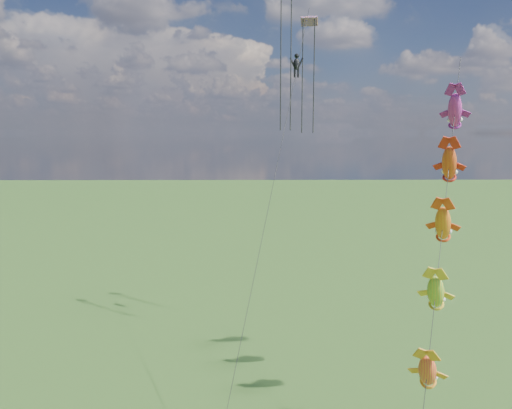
{
  "coord_description": "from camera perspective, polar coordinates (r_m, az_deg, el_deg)",
  "views": [
    {
      "loc": [
        12.45,
        -17.62,
        15.57
      ],
      "look_at": [
        12.82,
        12.47,
        11.27
      ],
      "focal_mm": 35.0,
      "sensor_mm": 36.0,
      "label": 1
    }
  ],
  "objects": [
    {
      "name": "fish_windsock_rig",
      "position": [
        25.75,
        20.58,
        -2.16
      ],
      "size": [
        7.02,
        14.44,
        20.0
      ],
      "rotation": [
        0.0,
        0.0,
        -0.12
      ],
      "color": "brown",
      "rests_on": "ground"
    },
    {
      "name": "parafoil_rig",
      "position": [
        33.91,
        4.53,
        15.83
      ],
      "size": [
        6.69,
        16.69,
        24.78
      ],
      "rotation": [
        0.0,
        0.0,
        -0.26
      ],
      "color": "brown",
      "rests_on": "ground"
    }
  ]
}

